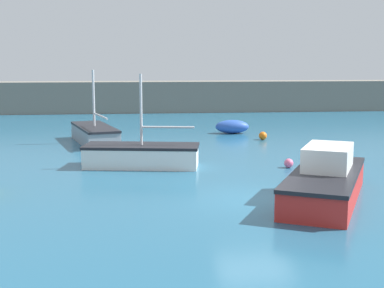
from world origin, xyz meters
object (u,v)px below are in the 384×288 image
object	(u,v)px
motorboat_with_cabin	(326,180)
mooring_buoy_pink	(289,163)
sailboat_short_mast	(95,134)
mooring_buoy_orange	(263,136)
sailboat_twin_hulled	(142,155)
dinghy_near_pier	(232,127)

from	to	relation	value
motorboat_with_cabin	mooring_buoy_pink	world-z (taller)	motorboat_with_cabin
sailboat_short_mast	mooring_buoy_orange	world-z (taller)	sailboat_short_mast
sailboat_twin_hulled	sailboat_short_mast	distance (m)	7.40
sailboat_short_mast	mooring_buoy_pink	distance (m)	11.71
motorboat_with_cabin	mooring_buoy_pink	distance (m)	5.25
sailboat_twin_hulled	dinghy_near_pier	world-z (taller)	sailboat_twin_hulled
sailboat_twin_hulled	motorboat_with_cabin	distance (m)	8.50
sailboat_twin_hulled	sailboat_short_mast	bearing A→B (deg)	-60.73
sailboat_twin_hulled	dinghy_near_pier	size ratio (longest dim) A/B	2.35
sailboat_twin_hulled	mooring_buoy_orange	distance (m)	10.07
mooring_buoy_pink	mooring_buoy_orange	size ratio (longest dim) A/B	0.83
sailboat_twin_hulled	dinghy_near_pier	distance (m)	11.65
mooring_buoy_pink	mooring_buoy_orange	world-z (taller)	mooring_buoy_orange
sailboat_twin_hulled	sailboat_short_mast	world-z (taller)	sailboat_short_mast
sailboat_short_mast	dinghy_near_pier	distance (m)	8.84
dinghy_near_pier	mooring_buoy_orange	bearing A→B (deg)	118.80
sailboat_twin_hulled	mooring_buoy_pink	distance (m)	6.26
sailboat_short_mast	mooring_buoy_pink	xyz separation A→B (m)	(8.65, -7.89, -0.30)
dinghy_near_pier	motorboat_with_cabin	distance (m)	16.24
sailboat_short_mast	dinghy_near_pier	bearing A→B (deg)	-84.79
motorboat_with_cabin	sailboat_twin_hulled	bearing A→B (deg)	-108.63
mooring_buoy_pink	dinghy_near_pier	bearing A→B (deg)	92.00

